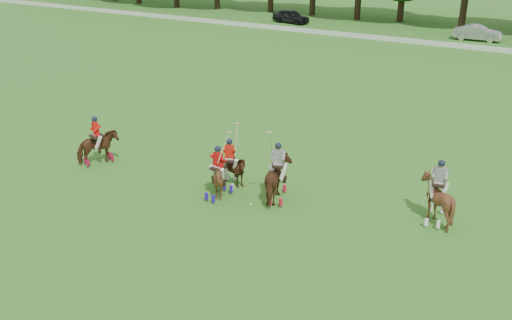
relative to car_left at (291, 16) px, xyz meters
The scene contains 10 objects.
ground 45.78m from the car_left, 68.21° to the right, with size 180.00×180.00×0.00m, color #387220.
boundary_rail 17.58m from the car_left, 14.84° to the right, with size 120.00×0.10×0.44m, color white.
car_left is the anchor object (origin of this frame).
car_mid 19.55m from the car_left, ahead, with size 1.50×4.31×1.42m, color #ADADB3.
polo_red_a 40.75m from the car_left, 75.44° to the right, with size 1.62×2.03×2.28m.
polo_red_b 41.96m from the car_left, 66.41° to the right, with size 1.76×1.66×2.67m.
polo_red_c 43.05m from the car_left, 66.78° to the right, with size 1.38×1.51×2.77m.
polo_stripe_a 43.02m from the car_left, 63.62° to the right, with size 1.62×2.27×2.98m.
polo_stripe_b 44.77m from the car_left, 56.04° to the right, with size 1.62×1.77×2.46m.
polo_ball 43.64m from the car_left, 64.95° to the right, with size 0.09×0.09×0.09m, color white.
Camera 1 is at (11.75, -14.19, 10.36)m, focal length 40.00 mm.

